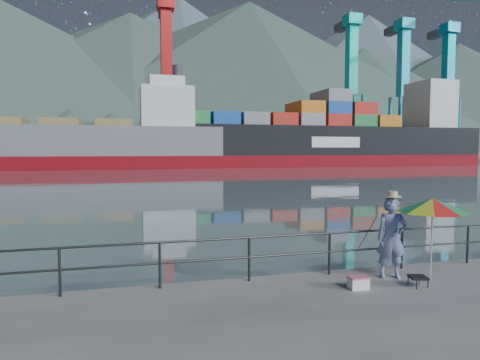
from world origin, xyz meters
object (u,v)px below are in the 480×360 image
at_px(container_ship, 331,136).
at_px(cooler_bag, 358,283).
at_px(fisherman, 392,238).
at_px(bulk_carrier, 81,143).
at_px(beach_umbrella, 433,205).

bearing_deg(container_ship, cooler_bag, -116.55).
distance_m(fisherman, bulk_carrier, 70.03).
bearing_deg(container_ship, beach_umbrella, -115.35).
xyz_separation_m(fisherman, beach_umbrella, (0.73, -0.44, 0.79)).
relative_size(cooler_bag, bulk_carrier, 0.01).
height_order(bulk_carrier, container_ship, container_ship).
bearing_deg(bulk_carrier, container_ship, 2.62).
bearing_deg(beach_umbrella, cooler_bag, -177.91).
bearing_deg(cooler_bag, fisherman, 25.58).
bearing_deg(beach_umbrella, fisherman, 148.95).
height_order(fisherman, cooler_bag, fisherman).
bearing_deg(fisherman, beach_umbrella, -13.17).
bearing_deg(fisherman, container_ship, 81.91).
distance_m(fisherman, container_ship, 79.01).
distance_m(bulk_carrier, container_ship, 47.75).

